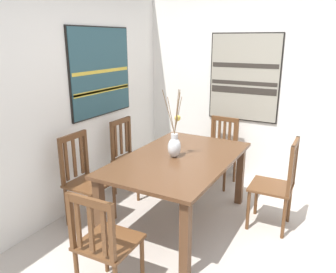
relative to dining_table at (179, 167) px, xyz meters
name	(u,v)px	position (x,y,z in m)	size (l,w,h in m)	color
ground_plane	(220,252)	(-0.27, -0.58, -0.67)	(6.40, 6.40, 0.03)	#B2A89E
wall_back	(64,95)	(-0.27, 1.28, 0.69)	(6.40, 0.12, 2.70)	silver
wall_side	(273,86)	(1.59, -0.58, 0.69)	(0.12, 6.40, 2.70)	silver
dining_table	(179,167)	(0.00, 0.00, 0.00)	(1.68, 1.05, 0.76)	#51331E
centerpiece_vase	(175,144)	(-0.01, 0.05, 0.24)	(0.18, 0.18, 0.72)	silver
chair_0	(130,156)	(0.40, 0.91, -0.16)	(0.43, 0.43, 0.96)	brown
chair_1	(278,183)	(0.41, -0.95, -0.14)	(0.43, 0.43, 0.98)	brown
chair_2	(105,243)	(-1.24, 0.00, -0.18)	(0.43, 0.43, 0.91)	brown
chair_3	(85,179)	(-0.44, 0.91, -0.16)	(0.42, 0.42, 0.98)	brown
chair_4	(220,149)	(1.23, -0.02, -0.17)	(0.45, 0.45, 0.91)	brown
painting_on_back_wall	(101,72)	(0.29, 1.21, 0.90)	(1.08, 0.05, 1.06)	black
painting_on_side_wall	(244,78)	(1.53, -0.21, 0.78)	(0.05, 0.95, 1.16)	black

